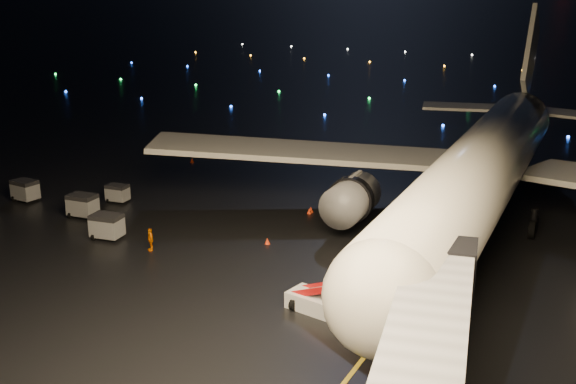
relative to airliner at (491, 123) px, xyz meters
name	(u,v)px	position (x,y,z in m)	size (l,w,h in m)	color
lane_centre	(432,270)	(-0.96, -11.31, -8.01)	(0.25, 80.00, 0.02)	gold
airliner	(491,123)	(0.00, 0.00, 0.00)	(56.59, 53.76, 16.03)	silver
belt_loader	(324,288)	(-4.89, -20.31, -6.44)	(6.50, 1.77, 3.15)	silver
crew_c	(150,239)	(-19.90, -16.71, -7.19)	(0.97, 0.40, 1.66)	#FF7B00
safety_cone_0	(267,241)	(-13.05, -11.91, -7.79)	(0.41, 0.41, 0.46)	#F43A13
safety_cone_1	(311,209)	(-13.25, -3.81, -7.78)	(0.42, 0.42, 0.48)	#F43A13
safety_cone_2	(309,211)	(-13.23, -4.20, -7.78)	(0.42, 0.42, 0.48)	#F43A13
safety_cone_3	(192,160)	(-31.28, 5.67, -7.77)	(0.43, 0.43, 0.49)	#F43A13
taxiway_lights	(504,82)	(-12.96, 79.69, -7.84)	(164.00, 92.00, 0.36)	black
baggage_cart_0	(107,227)	(-24.25, -16.17, -7.08)	(2.21, 1.55, 1.88)	gray
baggage_cart_1	(118,193)	(-29.43, -8.61, -7.26)	(1.78, 1.25, 1.52)	gray
baggage_cart_2	(83,206)	(-29.34, -13.07, -7.08)	(2.21, 1.54, 1.87)	gray
baggage_cart_3	(25,191)	(-36.83, -11.90, -7.10)	(2.15, 1.50, 1.82)	gray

